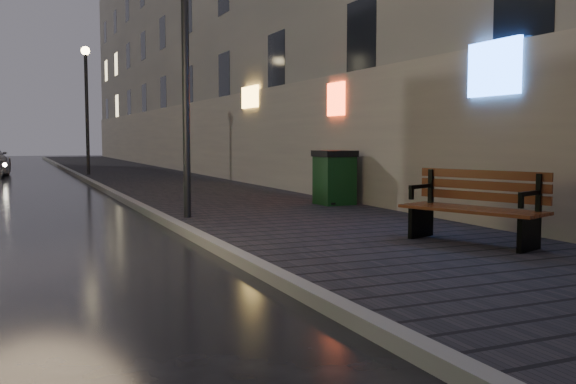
% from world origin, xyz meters
% --- Properties ---
extents(ground, '(120.00, 120.00, 0.00)m').
position_xyz_m(ground, '(0.00, 0.00, 0.00)').
color(ground, black).
rests_on(ground, ground).
extents(sidewalk, '(4.60, 58.00, 0.15)m').
position_xyz_m(sidewalk, '(3.90, 21.00, 0.07)').
color(sidewalk, black).
rests_on(sidewalk, ground).
extents(curb, '(0.20, 58.00, 0.15)m').
position_xyz_m(curb, '(1.50, 21.00, 0.07)').
color(curb, slate).
rests_on(curb, ground).
extents(building_near, '(1.80, 50.00, 13.00)m').
position_xyz_m(building_near, '(7.10, 25.00, 6.50)').
color(building_near, '#605B54').
rests_on(building_near, ground).
extents(lamp_near, '(0.36, 0.36, 5.28)m').
position_xyz_m(lamp_near, '(1.85, 6.00, 3.49)').
color(lamp_near, black).
rests_on(lamp_near, sidewalk).
extents(lamp_far, '(0.36, 0.36, 5.28)m').
position_xyz_m(lamp_far, '(1.85, 22.00, 3.49)').
color(lamp_far, black).
rests_on(lamp_far, sidewalk).
extents(bench, '(1.37, 2.17, 1.05)m').
position_xyz_m(bench, '(4.85, 1.40, 0.68)').
color(bench, black).
rests_on(bench, sidewalk).
extents(trash_bin, '(0.82, 0.82, 1.22)m').
position_xyz_m(trash_bin, '(5.54, 7.01, 0.77)').
color(trash_bin, black).
rests_on(trash_bin, sidewalk).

